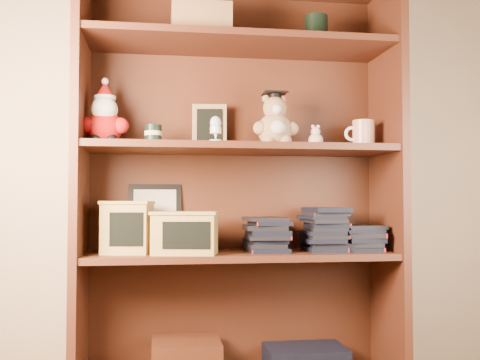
% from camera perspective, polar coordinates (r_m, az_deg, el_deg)
% --- Properties ---
extents(bookcase, '(1.20, 0.35, 1.60)m').
position_cam_1_polar(bookcase, '(2.16, -0.26, -1.15)').
color(bookcase, '#502617').
rests_on(bookcase, ground).
extents(shelf_lower, '(1.14, 0.33, 0.02)m').
position_cam_1_polar(shelf_lower, '(2.12, -0.00, -7.65)').
color(shelf_lower, '#502617').
rests_on(shelf_lower, ground).
extents(shelf_upper, '(1.14, 0.33, 0.02)m').
position_cam_1_polar(shelf_upper, '(2.12, -0.00, 3.17)').
color(shelf_upper, '#502617').
rests_on(shelf_upper, ground).
extents(santa_plush, '(0.18, 0.13, 0.25)m').
position_cam_1_polar(santa_plush, '(2.11, -13.59, 6.08)').
color(santa_plush, '#A50F0F').
rests_on(santa_plush, shelf_upper).
extents(teachers_tin, '(0.06, 0.06, 0.07)m').
position_cam_1_polar(teachers_tin, '(2.10, -8.81, 4.59)').
color(teachers_tin, black).
rests_on(teachers_tin, shelf_upper).
extents(chalkboard_plaque, '(0.14, 0.08, 0.17)m').
position_cam_1_polar(chalkboard_plaque, '(2.23, -3.13, 5.40)').
color(chalkboard_plaque, '#9E7547').
rests_on(chalkboard_plaque, shelf_upper).
extents(egg_cup, '(0.05, 0.05, 0.10)m').
position_cam_1_polar(egg_cup, '(2.04, -2.49, 5.24)').
color(egg_cup, white).
rests_on(egg_cup, shelf_upper).
extents(grad_teddy_bear, '(0.17, 0.15, 0.21)m').
position_cam_1_polar(grad_teddy_bear, '(2.15, 3.60, 5.61)').
color(grad_teddy_bear, tan).
rests_on(grad_teddy_bear, shelf_upper).
extents(pink_figurine, '(0.06, 0.06, 0.09)m').
position_cam_1_polar(pink_figurine, '(2.19, 7.69, 4.23)').
color(pink_figurine, beige).
rests_on(pink_figurine, shelf_upper).
extents(teacher_mug, '(0.12, 0.08, 0.11)m').
position_cam_1_polar(teacher_mug, '(2.25, 12.36, 4.59)').
color(teacher_mug, silver).
rests_on(teacher_mug, shelf_upper).
extents(certificate_frame, '(0.21, 0.05, 0.26)m').
position_cam_1_polar(certificate_frame, '(2.23, -8.64, -3.73)').
color(certificate_frame, black).
rests_on(certificate_frame, shelf_lower).
extents(treats_box, '(0.20, 0.20, 0.19)m').
position_cam_1_polar(treats_box, '(2.09, -11.35, -4.69)').
color(treats_box, '#B29449').
rests_on(treats_box, shelf_lower).
extents(pencils_box, '(0.26, 0.21, 0.15)m').
position_cam_1_polar(pencils_box, '(2.03, -5.59, -5.32)').
color(pencils_box, '#B29449').
rests_on(pencils_box, shelf_lower).
extents(book_stack_left, '(0.14, 0.20, 0.13)m').
position_cam_1_polar(book_stack_left, '(2.13, 2.71, -5.56)').
color(book_stack_left, black).
rests_on(book_stack_left, shelf_lower).
extents(book_stack_mid, '(0.14, 0.20, 0.18)m').
position_cam_1_polar(book_stack_mid, '(2.18, 8.50, -4.83)').
color(book_stack_mid, black).
rests_on(book_stack_mid, shelf_lower).
extents(book_stack_right, '(0.14, 0.20, 0.10)m').
position_cam_1_polar(book_stack_right, '(2.23, 12.00, -5.78)').
color(book_stack_right, black).
rests_on(book_stack_right, shelf_lower).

